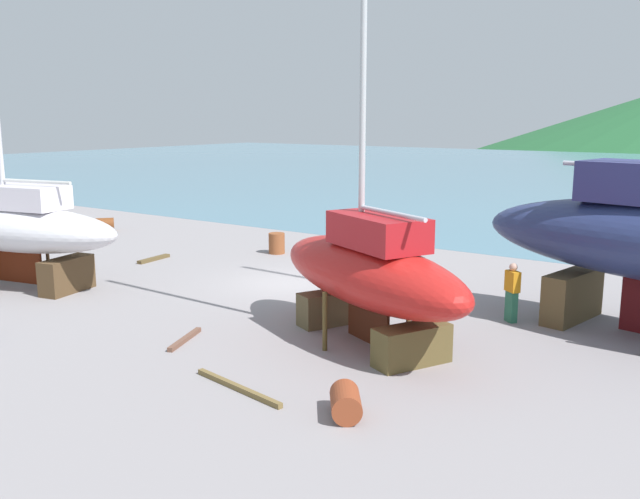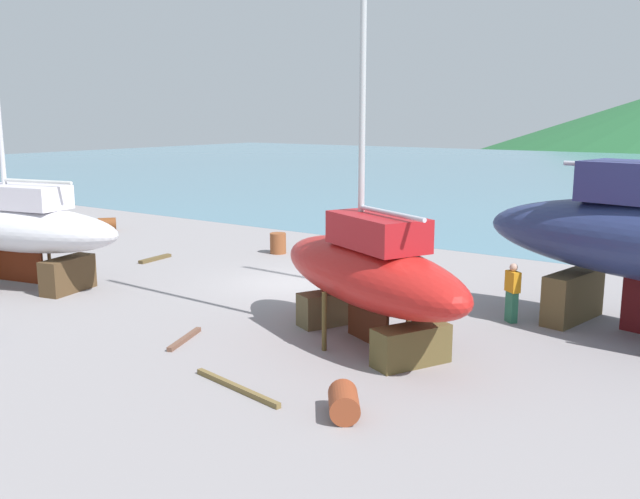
# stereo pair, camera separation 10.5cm
# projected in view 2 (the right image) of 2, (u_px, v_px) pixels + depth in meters

# --- Properties ---
(ground_plane) EXTENTS (47.77, 47.77, 0.00)m
(ground_plane) POSITION_uv_depth(u_px,v_px,m) (220.00, 305.00, 20.75)
(ground_plane) COLOR gray
(sea_water) EXTENTS (166.01, 85.21, 0.01)m
(sea_water) POSITION_uv_depth(u_px,v_px,m) (625.00, 177.00, 64.45)
(sea_water) COLOR teal
(sea_water) RESTS_ON ground
(sailboat_far_slipway) EXTENTS (7.51, 5.16, 12.61)m
(sailboat_far_slipway) POSITION_uv_depth(u_px,v_px,m) (369.00, 272.00, 17.00)
(sailboat_far_slipway) COLOR brown
(sailboat_far_slipway) RESTS_ON ground
(sailboat_mid_port) EXTENTS (8.40, 3.98, 13.84)m
(sailboat_mid_port) POSITION_uv_depth(u_px,v_px,m) (18.00, 228.00, 22.76)
(sailboat_mid_port) COLOR #433A24
(sailboat_mid_port) RESTS_ON ground
(worker) EXTENTS (0.50, 0.46, 1.66)m
(worker) POSITION_uv_depth(u_px,v_px,m) (512.00, 292.00, 18.91)
(worker) COLOR #2A684D
(worker) RESTS_ON ground
(barrel_tar_black) EXTENTS (0.91, 0.91, 0.85)m
(barrel_tar_black) POSITION_uv_depth(u_px,v_px,m) (278.00, 243.00, 28.48)
(barrel_tar_black) COLOR brown
(barrel_tar_black) RESTS_ON ground
(barrel_rust_near) EXTENTS (0.67, 0.67, 0.75)m
(barrel_rust_near) POSITION_uv_depth(u_px,v_px,m) (367.00, 283.00, 21.93)
(barrel_rust_near) COLOR #272D24
(barrel_rust_near) RESTS_ON ground
(barrel_tipped_center) EXTENTS (1.04, 1.07, 0.65)m
(barrel_tipped_center) POSITION_uv_depth(u_px,v_px,m) (107.00, 224.00, 34.07)
(barrel_tipped_center) COLOR brown
(barrel_tipped_center) RESTS_ON ground
(barrel_blue_faded) EXTENTS (1.02, 1.10, 0.58)m
(barrel_blue_faded) POSITION_uv_depth(u_px,v_px,m) (344.00, 402.00, 13.02)
(barrel_blue_faded) COLOR brown
(barrel_blue_faded) RESTS_ON ground
(timber_short_skew) EXTENTS (0.74, 1.65, 0.11)m
(timber_short_skew) POSITION_uv_depth(u_px,v_px,m) (185.00, 339.00, 17.44)
(timber_short_skew) COLOR brown
(timber_short_skew) RESTS_ON ground
(timber_long_aft) EXTENTS (2.64, 0.59, 0.11)m
(timber_long_aft) POSITION_uv_depth(u_px,v_px,m) (237.00, 387.00, 14.33)
(timber_long_aft) COLOR brown
(timber_long_aft) RESTS_ON ground
(timber_long_fore) EXTENTS (0.41, 1.65, 0.12)m
(timber_long_fore) POSITION_uv_depth(u_px,v_px,m) (155.00, 259.00, 27.19)
(timber_long_fore) COLOR brown
(timber_long_fore) RESTS_ON ground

